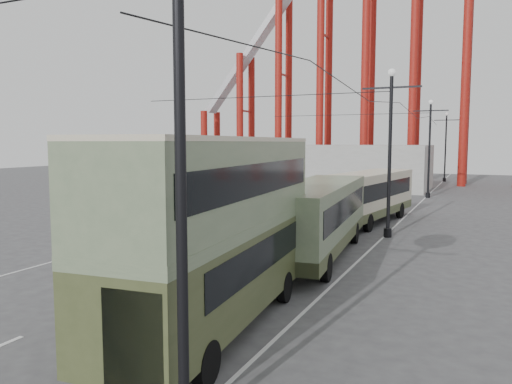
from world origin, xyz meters
The scene contains 11 objects.
ground centered at (0.00, 0.00, 0.00)m, with size 160.00×160.00×0.00m, color #454547.
road_markings centered at (-0.86, 19.70, 0.01)m, with size 12.52×120.00×0.01m.
lamp_post_mid centered at (5.60, 18.00, 4.68)m, with size 3.20×0.44×9.32m.
lamp_post_far centered at (5.60, 40.00, 4.68)m, with size 3.20×0.44×9.32m.
lamp_post_distant centered at (5.60, 62.00, 4.68)m, with size 3.20×0.44×9.32m.
roller_coaster centered at (-2.49, 56.89, 22.92)m, with size 52.95×5.00×55.48m.
fairground_shed centered at (-6.00, 47.00, 2.50)m, with size 22.00×10.00×5.00m, color #A0A09A.
double_decker_bus centered at (3.57, 1.96, 3.06)m, with size 3.43×10.35×5.46m.
single_decker_green centered at (3.41, 11.79, 1.93)m, with size 3.90×12.31×3.42m.
single_decker_cream centered at (3.52, 22.79, 1.88)m, with size 4.17×11.00×3.34m.
pedestrian centered at (-0.06, 8.87, 0.86)m, with size 0.63×0.41×1.72m, color black.
Camera 1 is at (10.34, -10.26, 5.32)m, focal length 35.00 mm.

